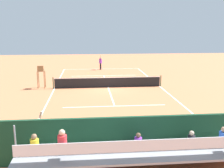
{
  "coord_description": "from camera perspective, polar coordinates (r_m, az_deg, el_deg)",
  "views": [
    {
      "loc": [
        1.95,
        24.41,
        5.72
      ],
      "look_at": [
        0.0,
        4.0,
        1.2
      ],
      "focal_mm": 42.51,
      "sensor_mm": 36.0,
      "label": 1
    }
  ],
  "objects": [
    {
      "name": "tennis_ball_far",
      "position": [
        32.3,
        -0.6,
        2.29
      ],
      "size": [
        0.07,
        0.07,
        0.07
      ],
      "primitive_type": "sphere",
      "color": "#CCDB33",
      "rests_on": "ground"
    },
    {
      "name": "umpire_chair",
      "position": [
        25.39,
        -15.02,
        2.01
      ],
      "size": [
        0.67,
        0.67,
        2.14
      ],
      "color": "olive",
      "rests_on": "ground"
    },
    {
      "name": "courtside_bench",
      "position": [
        12.83,
        12.25,
        -11.59
      ],
      "size": [
        1.8,
        0.4,
        0.93
      ],
      "color": "#234C2D",
      "rests_on": "ground"
    },
    {
      "name": "ground_plane",
      "position": [
        25.14,
        -0.87,
        -0.72
      ],
      "size": [
        60.0,
        60.0,
        0.0
      ],
      "primitive_type": "plane",
      "color": "#CC7047"
    },
    {
      "name": "bleacher_stand",
      "position": [
        10.43,
        6.31,
        -14.98
      ],
      "size": [
        9.06,
        2.4,
        2.48
      ],
      "color": "gray",
      "rests_on": "ground"
    },
    {
      "name": "backdrop_wall",
      "position": [
        11.59,
        4.8,
        -11.64
      ],
      "size": [
        18.0,
        0.16,
        2.0
      ],
      "primitive_type": "cube",
      "color": "#194228",
      "rests_on": "ground"
    },
    {
      "name": "tennis_ball_near",
      "position": [
        32.52,
        -5.15,
        2.31
      ],
      "size": [
        0.07,
        0.07,
        0.07
      ],
      "primitive_type": "sphere",
      "color": "#CCDB33",
      "rests_on": "ground"
    },
    {
      "name": "tennis_player",
      "position": [
        35.28,
        -2.49,
        4.76
      ],
      "size": [
        0.45,
        0.56,
        1.93
      ],
      "color": "black",
      "rests_on": "ground"
    },
    {
      "name": "equipment_bag",
      "position": [
        12.52,
        5.61,
        -13.88
      ],
      "size": [
        0.9,
        0.36,
        0.36
      ],
      "primitive_type": "cube",
      "color": "black",
      "rests_on": "ground"
    },
    {
      "name": "line_judge",
      "position": [
        12.62,
        -15.34,
        -9.91
      ],
      "size": [
        0.4,
        0.55,
        1.93
      ],
      "color": "#232328",
      "rests_on": "ground"
    },
    {
      "name": "court_line_markings",
      "position": [
        25.18,
        -0.87,
        -0.69
      ],
      "size": [
        10.1,
        22.2,
        0.01
      ],
      "color": "white",
      "rests_on": "ground"
    },
    {
      "name": "tennis_racket",
      "position": [
        35.11,
        -3.43,
        3.06
      ],
      "size": [
        0.4,
        0.58,
        0.03
      ],
      "color": "black",
      "rests_on": "ground"
    },
    {
      "name": "tennis_net",
      "position": [
        25.03,
        -0.87,
        0.4
      ],
      "size": [
        10.3,
        0.1,
        1.07
      ],
      "color": "black",
      "rests_on": "ground"
    }
  ]
}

